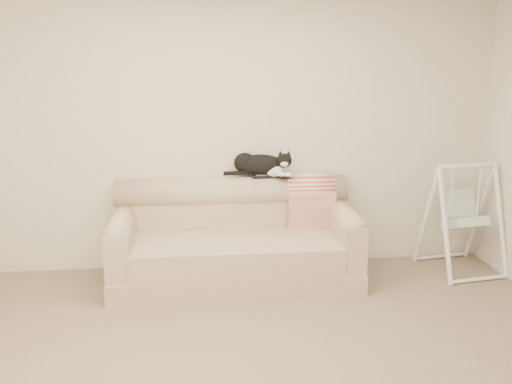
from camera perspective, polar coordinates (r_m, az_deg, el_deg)
ground_plane at (r=3.89m, az=-0.16°, el=-17.51°), size 5.00×5.00×0.00m
room_shell at (r=3.37m, az=-0.18°, el=5.36°), size 5.04×4.04×2.60m
sofa at (r=5.21m, az=-2.17°, el=-5.01°), size 2.20×0.93×0.90m
remote_a at (r=5.31m, az=0.57°, el=1.59°), size 0.18×0.06×0.03m
remote_b at (r=5.31m, az=2.40°, el=1.56°), size 0.16×0.14×0.02m
tuxedo_cat at (r=5.32m, az=0.50°, el=2.78°), size 0.64×0.36×0.25m
throw_blanket at (r=5.42m, az=5.35°, el=-0.21°), size 0.44×0.38×0.58m
baby_swing at (r=5.72m, az=19.95°, el=-2.40°), size 0.72×0.76×1.04m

